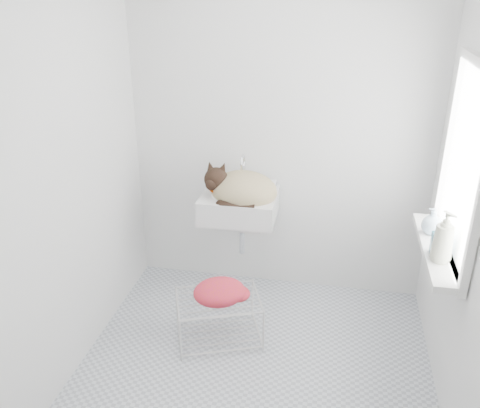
% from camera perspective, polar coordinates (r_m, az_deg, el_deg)
% --- Properties ---
extents(floor, '(2.20, 2.00, 0.02)m').
position_cam_1_polar(floor, '(3.42, 1.72, -17.35)').
color(floor, silver).
rests_on(floor, ground).
extents(back_wall, '(2.20, 0.02, 2.50)m').
position_cam_1_polar(back_wall, '(3.70, 4.53, 8.12)').
color(back_wall, silver).
rests_on(back_wall, ground).
extents(right_wall, '(0.02, 2.00, 2.50)m').
position_cam_1_polar(right_wall, '(2.82, 24.71, 0.76)').
color(right_wall, silver).
rests_on(right_wall, ground).
extents(left_wall, '(0.02, 2.00, 2.50)m').
position_cam_1_polar(left_wall, '(3.11, -18.45, 3.84)').
color(left_wall, silver).
rests_on(left_wall, ground).
extents(window_glass, '(0.01, 0.80, 1.00)m').
position_cam_1_polar(window_glass, '(2.96, 23.98, 4.06)').
color(window_glass, white).
rests_on(window_glass, right_wall).
extents(window_frame, '(0.04, 0.90, 1.10)m').
position_cam_1_polar(window_frame, '(2.96, 23.69, 4.09)').
color(window_frame, white).
rests_on(window_frame, right_wall).
extents(windowsill, '(0.16, 0.88, 0.04)m').
position_cam_1_polar(windowsill, '(3.15, 21.08, -4.73)').
color(windowsill, white).
rests_on(windowsill, right_wall).
extents(sink, '(0.53, 0.46, 0.21)m').
position_cam_1_polar(sink, '(3.62, -0.05, 1.15)').
color(sink, silver).
rests_on(sink, back_wall).
extents(faucet, '(0.19, 0.14, 0.19)m').
position_cam_1_polar(faucet, '(3.74, 0.48, 4.18)').
color(faucet, silver).
rests_on(faucet, sink).
extents(cat, '(0.55, 0.49, 0.31)m').
position_cam_1_polar(cat, '(3.59, 0.06, 1.63)').
color(cat, tan).
rests_on(cat, sink).
extents(wire_rack, '(0.63, 0.54, 0.32)m').
position_cam_1_polar(wire_rack, '(3.52, -2.40, -12.82)').
color(wire_rack, silver).
rests_on(wire_rack, floor).
extents(towel, '(0.42, 0.37, 0.14)m').
position_cam_1_polar(towel, '(3.37, -2.31, -10.40)').
color(towel, '#CA4500').
rests_on(towel, wire_rack).
extents(bottle_a, '(0.13, 0.13, 0.25)m').
position_cam_1_polar(bottle_a, '(2.99, 21.42, -5.94)').
color(bottle_a, beige).
rests_on(bottle_a, windowsill).
extents(bottle_b, '(0.08, 0.09, 0.19)m').
position_cam_1_polar(bottle_b, '(3.05, 21.22, -5.27)').
color(bottle_b, teal).
rests_on(bottle_b, windowsill).
extents(bottle_c, '(0.12, 0.12, 0.16)m').
position_cam_1_polar(bottle_c, '(3.28, 20.54, -3.06)').
color(bottle_c, '#C9E5F9').
rests_on(bottle_c, windowsill).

